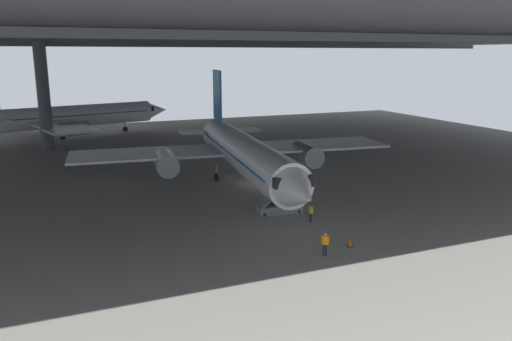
# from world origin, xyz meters

# --- Properties ---
(ground_plane) EXTENTS (110.00, 110.00, 0.00)m
(ground_plane) POSITION_xyz_m (0.00, 0.00, 0.00)
(ground_plane) COLOR gray
(hangar_structure) EXTENTS (121.00, 99.00, 16.46)m
(hangar_structure) POSITION_xyz_m (-0.07, 13.78, 15.83)
(hangar_structure) COLOR #4C4F54
(hangar_structure) RESTS_ON ground_plane
(airplane_main) EXTENTS (35.81, 36.90, 11.53)m
(airplane_main) POSITION_xyz_m (-2.53, 0.26, 3.46)
(airplane_main) COLOR white
(airplane_main) RESTS_ON ground_plane
(boarding_stairs) EXTENTS (4.34, 1.91, 4.67)m
(boarding_stairs) POSITION_xyz_m (-3.06, -9.96, 0.73)
(boarding_stairs) COLOR slate
(boarding_stairs) RESTS_ON ground_plane
(crew_worker_near_nose) EXTENTS (0.50, 0.36, 1.67)m
(crew_worker_near_nose) POSITION_xyz_m (-4.39, -19.94, 0.96)
(crew_worker_near_nose) COLOR #232838
(crew_worker_near_nose) RESTS_ON ground_plane
(crew_worker_by_stairs) EXTENTS (0.25, 0.55, 1.56)m
(crew_worker_by_stairs) POSITION_xyz_m (-1.85, -13.29, 0.88)
(crew_worker_by_stairs) COLOR #232838
(crew_worker_by_stairs) RESTS_ON ground_plane
(airplane_distant) EXTENTS (34.85, 34.30, 11.10)m
(airplane_distant) POSITION_xyz_m (-17.88, 40.71, 3.38)
(airplane_distant) COLOR white
(airplane_distant) RESTS_ON ground_plane
(traffic_cone_orange) EXTENTS (0.36, 0.36, 0.60)m
(traffic_cone_orange) POSITION_xyz_m (-1.83, -19.14, 0.29)
(traffic_cone_orange) COLOR black
(traffic_cone_orange) RESTS_ON ground_plane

